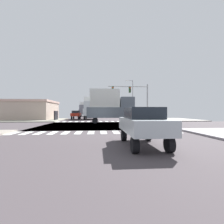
% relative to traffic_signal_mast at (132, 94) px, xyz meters
% --- Properties ---
extents(ground, '(90.00, 90.00, 0.05)m').
position_rel_traffic_signal_mast_xyz_m(ground, '(-5.63, -7.62, -4.75)').
color(ground, '#443C40').
extents(sidewalk_corner_ne, '(12.00, 12.00, 0.14)m').
position_rel_traffic_signal_mast_xyz_m(sidewalk_corner_ne, '(7.37, 4.38, -4.66)').
color(sidewalk_corner_ne, gray).
rests_on(sidewalk_corner_ne, ground).
extents(sidewalk_corner_nw, '(12.00, 12.00, 0.14)m').
position_rel_traffic_signal_mast_xyz_m(sidewalk_corner_nw, '(-18.63, 4.38, -4.66)').
color(sidewalk_corner_nw, gray).
rests_on(sidewalk_corner_nw, ground).
extents(crosswalk_near, '(13.50, 2.00, 0.01)m').
position_rel_traffic_signal_mast_xyz_m(crosswalk_near, '(-5.88, -14.92, -4.73)').
color(crosswalk_near, silver).
rests_on(crosswalk_near, ground).
extents(crosswalk_far, '(13.50, 2.00, 0.01)m').
position_rel_traffic_signal_mast_xyz_m(crosswalk_far, '(-5.88, -0.32, -4.73)').
color(crosswalk_far, silver).
rests_on(crosswalk_far, ground).
extents(traffic_signal_mast, '(6.96, 0.55, 6.38)m').
position_rel_traffic_signal_mast_xyz_m(traffic_signal_mast, '(0.00, 0.00, 0.00)').
color(traffic_signal_mast, gray).
rests_on(traffic_signal_mast, ground).
extents(street_lamp, '(1.78, 0.32, 9.03)m').
position_rel_traffic_signal_mast_xyz_m(street_lamp, '(2.03, 10.22, 0.60)').
color(street_lamp, gray).
rests_on(street_lamp, ground).
extents(bank_building, '(17.35, 10.09, 3.92)m').
position_rel_traffic_signal_mast_xyz_m(bank_building, '(-22.98, 7.67, -2.76)').
color(bank_building, '#B59E8F').
rests_on(bank_building, ground).
extents(pickup_farside_1, '(2.00, 5.10, 2.35)m').
position_rel_traffic_signal_mast_xyz_m(pickup_farside_1, '(-7.63, 18.08, -3.44)').
color(pickup_farside_1, black).
rests_on(pickup_farside_1, ground).
extents(box_truck_crossing_1, '(2.40, 7.20, 4.85)m').
position_rel_traffic_signal_mast_xyz_m(box_truck_crossing_1, '(-10.63, 27.60, -2.16)').
color(box_truck_crossing_1, black).
rests_on(box_truck_crossing_1, ground).
extents(box_truck_queued_2, '(2.40, 7.20, 4.85)m').
position_rel_traffic_signal_mast_xyz_m(box_truck_queued_2, '(-7.63, 8.58, -2.16)').
color(box_truck_queued_2, black).
rests_on(box_truck_queued_2, ground).
extents(sedan_leading_1, '(1.80, 4.30, 1.88)m').
position_rel_traffic_signal_mast_xyz_m(sedan_leading_1, '(-3.63, -20.35, -3.61)').
color(sedan_leading_1, black).
rests_on(sedan_leading_1, ground).
extents(sedan_trailing_2, '(1.80, 4.30, 1.88)m').
position_rel_traffic_signal_mast_xyz_m(sedan_trailing_2, '(-10.63, 8.73, -3.61)').
color(sedan_trailing_2, black).
rests_on(sedan_trailing_2, ground).
extents(sedan_middle_3, '(1.80, 4.30, 1.88)m').
position_rel_traffic_signal_mast_xyz_m(sedan_middle_3, '(-7.63, 29.69, -3.61)').
color(sedan_middle_3, black).
rests_on(sedan_middle_3, ground).
extents(box_truck_inner_3, '(7.20, 2.40, 4.85)m').
position_rel_traffic_signal_mast_xyz_m(box_truck_inner_3, '(-4.03, -4.12, -2.16)').
color(box_truck_inner_3, black).
rests_on(box_truck_inner_3, ground).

